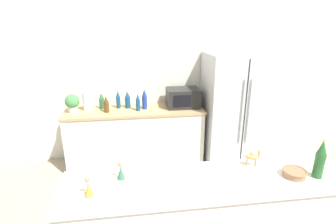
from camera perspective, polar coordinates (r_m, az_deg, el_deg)
The scene contains 17 objects.
wall_back at distance 4.16m, azimuth -3.02°, elevation 7.41°, with size 8.00×0.06×2.55m.
back_counter at distance 4.08m, azimuth -7.02°, elevation -5.23°, with size 2.03×0.63×0.88m.
refrigerator at distance 4.15m, azimuth 14.30°, elevation 0.65°, with size 0.92×0.76×1.69m.
potted_plant at distance 3.94m, azimuth -20.12°, elevation 1.95°, with size 0.20×0.20×0.26m.
paper_towel_roll at distance 3.96m, azimuth -17.18°, elevation 2.17°, with size 0.12×0.12×0.27m.
microwave at distance 3.97m, azimuth 3.25°, elevation 3.13°, with size 0.48×0.37×0.28m.
back_bottle_0 at distance 3.88m, azimuth -5.15°, elevation 2.80°, with size 0.07×0.07×0.31m.
back_bottle_1 at distance 3.81m, azimuth -6.56°, elevation 2.08°, with size 0.06×0.06×0.26m.
back_bottle_2 at distance 4.00m, azimuth -14.24°, elevation 2.34°, with size 0.08×0.08×0.24m.
back_bottle_3 at distance 3.97m, azimuth -10.80°, elevation 2.65°, with size 0.06×0.06×0.27m.
back_bottle_4 at distance 3.82m, azimuth -13.27°, elevation 1.59°, with size 0.07×0.07×0.24m.
back_bottle_5 at distance 3.96m, azimuth -8.79°, elevation 2.65°, with size 0.08×0.08×0.26m.
wine_bottle at distance 2.32m, azimuth 30.20°, elevation -8.91°, with size 0.08×0.08×0.32m.
fruit_bowl at distance 2.30m, azimuth 25.84°, elevation -11.83°, with size 0.19×0.19×0.06m.
camel_figurine at distance 2.29m, azimuth 17.95°, elevation -9.17°, with size 0.12×0.08×0.15m.
wise_man_figurine_blue at distance 2.06m, azimuth -10.23°, elevation -12.65°, with size 0.06×0.06×0.14m.
wise_man_figurine_crimson at distance 1.94m, azimuth -16.96°, elevation -15.49°, with size 0.06×0.06×0.15m.
Camera 1 is at (-0.35, -1.33, 2.09)m, focal length 28.00 mm.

